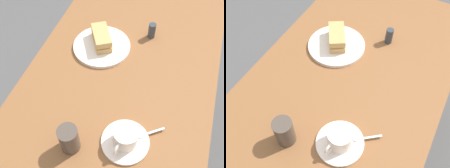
# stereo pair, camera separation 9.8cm
# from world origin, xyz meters

# --- Properties ---
(ground_plane) EXTENTS (6.00, 6.00, 0.00)m
(ground_plane) POSITION_xyz_m (0.00, 0.00, 0.00)
(ground_plane) COLOR #504E4D
(dining_table) EXTENTS (1.22, 0.74, 0.70)m
(dining_table) POSITION_xyz_m (0.00, 0.00, 0.58)
(dining_table) COLOR brown
(dining_table) RESTS_ON ground_plane
(sandwich_plate) EXTENTS (0.24, 0.24, 0.01)m
(sandwich_plate) POSITION_xyz_m (0.09, 0.12, 0.71)
(sandwich_plate) COLOR beige
(sandwich_plate) RESTS_ON dining_table
(sandwich_front) EXTENTS (0.15, 0.12, 0.06)m
(sandwich_front) POSITION_xyz_m (0.10, 0.13, 0.75)
(sandwich_front) COLOR tan
(sandwich_front) RESTS_ON sandwich_plate
(coffee_saucer) EXTENTS (0.16, 0.16, 0.01)m
(coffee_saucer) POSITION_xyz_m (-0.30, -0.10, 0.71)
(coffee_saucer) COLOR beige
(coffee_saucer) RESTS_ON dining_table
(coffee_cup) EXTENTS (0.11, 0.08, 0.07)m
(coffee_cup) POSITION_xyz_m (-0.30, -0.10, 0.75)
(coffee_cup) COLOR beige
(coffee_cup) RESTS_ON coffee_saucer
(spoon) EXTENTS (0.07, 0.09, 0.01)m
(spoon) POSITION_xyz_m (-0.26, -0.16, 0.72)
(spoon) COLOR silver
(spoon) RESTS_ON coffee_saucer
(salt_shaker) EXTENTS (0.03, 0.03, 0.07)m
(salt_shaker) POSITION_xyz_m (0.22, -0.06, 0.74)
(salt_shaker) COLOR #33383D
(salt_shaker) RESTS_ON dining_table
(drinking_glass) EXTENTS (0.06, 0.06, 0.11)m
(drinking_glass) POSITION_xyz_m (-0.37, 0.06, 0.76)
(drinking_glass) COLOR #483C33
(drinking_glass) RESTS_ON dining_table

